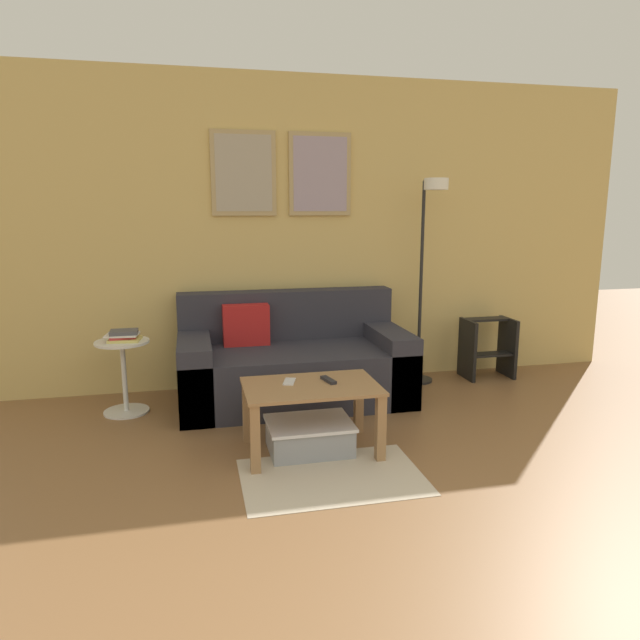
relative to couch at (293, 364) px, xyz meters
name	(u,v)px	position (x,y,z in m)	size (l,w,h in m)	color
wall_back	(314,233)	(0.28, 0.47, 1.00)	(5.60, 0.09, 2.55)	#D6B76B
area_rug	(332,476)	(-0.02, -1.38, -0.28)	(1.02, 0.68, 0.01)	#C1B299
couch	(293,364)	(0.00, 0.00, 0.00)	(1.76, 0.90, 0.83)	#2D2D38
coffee_table	(311,399)	(-0.06, -1.00, 0.05)	(0.83, 0.53, 0.43)	#997047
storage_bin	(309,436)	(-0.08, -1.00, -0.19)	(0.52, 0.40, 0.19)	gray
floor_lamp	(428,252)	(1.15, 0.09, 0.85)	(0.25, 0.46, 1.72)	black
side_table	(124,370)	(-1.26, -0.03, 0.04)	(0.39, 0.39, 0.55)	silver
book_stack	(124,336)	(-1.25, -0.04, 0.30)	(0.26, 0.20, 0.08)	#D8C666
remote_control	(328,380)	(0.06, -0.96, 0.15)	(0.04, 0.15, 0.02)	#232328
cell_phone	(289,381)	(-0.18, -0.92, 0.14)	(0.07, 0.14, 0.01)	silver
step_stool	(488,346)	(1.80, 0.20, -0.01)	(0.42, 0.30, 0.53)	black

